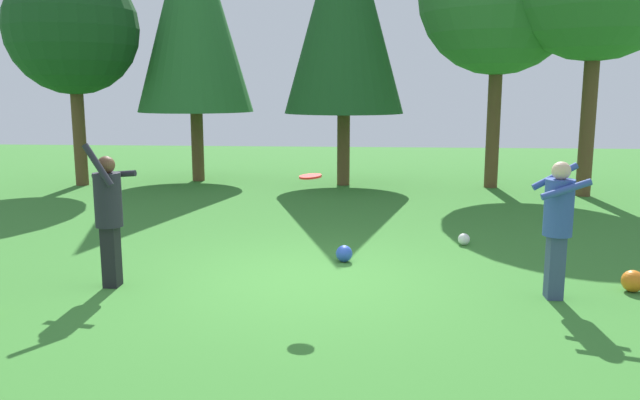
{
  "coord_description": "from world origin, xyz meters",
  "views": [
    {
      "loc": [
        0.85,
        -7.94,
        2.49
      ],
      "look_at": [
        0.2,
        0.24,
        1.05
      ],
      "focal_mm": 35.19,
      "sensor_mm": 36.0,
      "label": 1
    }
  ],
  "objects_px": {
    "person_thrower": "(109,210)",
    "tree_left": "(193,8)",
    "ball_orange": "(633,281)",
    "ball_blue": "(344,254)",
    "person_catcher": "(558,218)",
    "tree_far_left": "(72,30)",
    "ball_white": "(464,239)",
    "tree_center": "(344,5)",
    "frisbee": "(310,176)"
  },
  "relations": [
    {
      "from": "person_thrower",
      "to": "person_catcher",
      "type": "bearing_deg",
      "value": 3.73
    },
    {
      "from": "tree_left",
      "to": "tree_far_left",
      "type": "xyz_separation_m",
      "value": [
        -2.86,
        -1.07,
        -0.65
      ]
    },
    {
      "from": "ball_orange",
      "to": "ball_blue",
      "type": "xyz_separation_m",
      "value": [
        -3.66,
        1.11,
        -0.02
      ]
    },
    {
      "from": "ball_blue",
      "to": "tree_center",
      "type": "xyz_separation_m",
      "value": [
        -0.34,
        7.64,
        4.51
      ]
    },
    {
      "from": "ball_blue",
      "to": "person_thrower",
      "type": "bearing_deg",
      "value": -154.41
    },
    {
      "from": "person_thrower",
      "to": "tree_left",
      "type": "height_order",
      "value": "tree_left"
    },
    {
      "from": "frisbee",
      "to": "tree_far_left",
      "type": "height_order",
      "value": "tree_far_left"
    },
    {
      "from": "frisbee",
      "to": "tree_far_left",
      "type": "xyz_separation_m",
      "value": [
        -6.92,
        8.62,
        2.54
      ]
    },
    {
      "from": "frisbee",
      "to": "ball_white",
      "type": "bearing_deg",
      "value": 50.7
    },
    {
      "from": "ball_blue",
      "to": "tree_far_left",
      "type": "distance_m",
      "value": 10.84
    },
    {
      "from": "person_thrower",
      "to": "ball_white",
      "type": "xyz_separation_m",
      "value": [
        4.83,
        2.57,
        -0.91
      ]
    },
    {
      "from": "person_catcher",
      "to": "frisbee",
      "type": "height_order",
      "value": "person_catcher"
    },
    {
      "from": "tree_left",
      "to": "tree_center",
      "type": "bearing_deg",
      "value": -6.56
    },
    {
      "from": "frisbee",
      "to": "person_catcher",
      "type": "bearing_deg",
      "value": 2.88
    },
    {
      "from": "tree_far_left",
      "to": "person_catcher",
      "type": "bearing_deg",
      "value": -40.67
    },
    {
      "from": "person_thrower",
      "to": "tree_left",
      "type": "relative_size",
      "value": 0.25
    },
    {
      "from": "person_thrower",
      "to": "person_catcher",
      "type": "height_order",
      "value": "person_thrower"
    },
    {
      "from": "person_catcher",
      "to": "tree_far_left",
      "type": "xyz_separation_m",
      "value": [
        -9.86,
        8.48,
        3.03
      ]
    },
    {
      "from": "ball_white",
      "to": "tree_far_left",
      "type": "distance_m",
      "value": 11.58
    },
    {
      "from": "person_thrower",
      "to": "tree_center",
      "type": "xyz_separation_m",
      "value": [
        2.59,
        9.04,
        3.63
      ]
    },
    {
      "from": "tree_left",
      "to": "ball_white",
      "type": "bearing_deg",
      "value": -47.71
    },
    {
      "from": "person_thrower",
      "to": "ball_blue",
      "type": "relative_size",
      "value": 7.57
    },
    {
      "from": "tree_center",
      "to": "tree_far_left",
      "type": "bearing_deg",
      "value": -175.06
    },
    {
      "from": "ball_orange",
      "to": "ball_white",
      "type": "bearing_deg",
      "value": 127.59
    },
    {
      "from": "frisbee",
      "to": "ball_orange",
      "type": "bearing_deg",
      "value": 6.79
    },
    {
      "from": "tree_left",
      "to": "ball_orange",
      "type": "bearing_deg",
      "value": -48.81
    },
    {
      "from": "tree_far_left",
      "to": "ball_blue",
      "type": "bearing_deg",
      "value": -44.08
    },
    {
      "from": "person_thrower",
      "to": "ball_orange",
      "type": "height_order",
      "value": "person_thrower"
    },
    {
      "from": "tree_center",
      "to": "person_thrower",
      "type": "bearing_deg",
      "value": -105.99
    },
    {
      "from": "person_catcher",
      "to": "ball_blue",
      "type": "height_order",
      "value": "person_catcher"
    },
    {
      "from": "tree_left",
      "to": "person_catcher",
      "type": "bearing_deg",
      "value": -53.73
    },
    {
      "from": "ball_white",
      "to": "tree_center",
      "type": "distance_m",
      "value": 8.22
    },
    {
      "from": "person_catcher",
      "to": "ball_blue",
      "type": "relative_size",
      "value": 6.79
    },
    {
      "from": "frisbee",
      "to": "tree_left",
      "type": "bearing_deg",
      "value": 112.72
    },
    {
      "from": "person_catcher",
      "to": "ball_white",
      "type": "relative_size",
      "value": 8.63
    },
    {
      "from": "person_catcher",
      "to": "frisbee",
      "type": "bearing_deg",
      "value": 0.0
    },
    {
      "from": "person_thrower",
      "to": "ball_orange",
      "type": "relative_size",
      "value": 6.73
    },
    {
      "from": "ball_orange",
      "to": "tree_center",
      "type": "relative_size",
      "value": 0.04
    },
    {
      "from": "ball_white",
      "to": "tree_center",
      "type": "relative_size",
      "value": 0.03
    },
    {
      "from": "ball_orange",
      "to": "ball_blue",
      "type": "bearing_deg",
      "value": 163.12
    },
    {
      "from": "frisbee",
      "to": "tree_far_left",
      "type": "relative_size",
      "value": 0.07
    },
    {
      "from": "ball_blue",
      "to": "ball_white",
      "type": "relative_size",
      "value": 1.27
    },
    {
      "from": "frisbee",
      "to": "ball_orange",
      "type": "xyz_separation_m",
      "value": [
        4.0,
        0.48,
        -1.34
      ]
    },
    {
      "from": "tree_left",
      "to": "tree_center",
      "type": "xyz_separation_m",
      "value": [
        4.07,
        -0.47,
        -0.03
      ]
    },
    {
      "from": "ball_white",
      "to": "tree_center",
      "type": "xyz_separation_m",
      "value": [
        -2.24,
        6.47,
        4.54
      ]
    },
    {
      "from": "ball_blue",
      "to": "tree_center",
      "type": "distance_m",
      "value": 8.88
    },
    {
      "from": "person_catcher",
      "to": "ball_blue",
      "type": "distance_m",
      "value": 3.1
    },
    {
      "from": "tree_left",
      "to": "tree_center",
      "type": "relative_size",
      "value": 1.01
    },
    {
      "from": "person_thrower",
      "to": "frisbee",
      "type": "distance_m",
      "value": 2.63
    },
    {
      "from": "tree_far_left",
      "to": "frisbee",
      "type": "bearing_deg",
      "value": -51.25
    }
  ]
}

